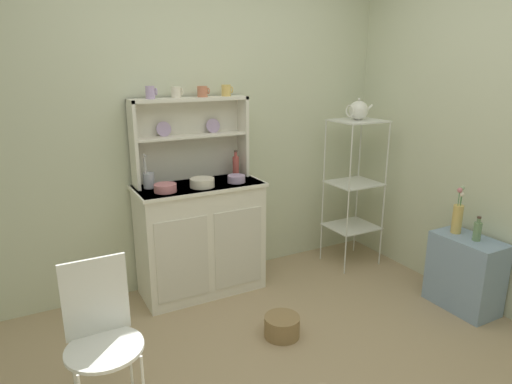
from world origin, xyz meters
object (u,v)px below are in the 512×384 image
(cup_lilac_0, at_px, (150,92))
(utensil_jar, at_px, (149,180))
(jam_bottle, at_px, (236,166))
(floor_basket, at_px, (282,326))
(bakers_rack, at_px, (354,177))
(wire_chair, at_px, (101,330))
(flower_vase, at_px, (458,216))
(hutch_shelf_unit, at_px, (189,132))
(oil_bottle, at_px, (477,231))
(hutch_cabinet, at_px, (201,237))
(porcelain_teapot, at_px, (358,110))
(bowl_mixing_large, at_px, (165,188))
(side_shelf_blue, at_px, (465,273))

(cup_lilac_0, bearing_deg, utensil_jar, -145.92)
(jam_bottle, bearing_deg, floor_basket, -97.53)
(bakers_rack, bearing_deg, wire_chair, -158.26)
(cup_lilac_0, height_order, flower_vase, cup_lilac_0)
(hutch_shelf_unit, distance_m, utensil_jar, 0.47)
(bakers_rack, height_order, flower_vase, bakers_rack)
(jam_bottle, bearing_deg, cup_lilac_0, 176.74)
(utensil_jar, relative_size, oil_bottle, 1.42)
(wire_chair, height_order, jam_bottle, jam_bottle)
(bakers_rack, height_order, floor_basket, bakers_rack)
(bakers_rack, xyz_separation_m, oil_bottle, (0.21, -1.05, -0.18))
(hutch_cabinet, relative_size, oil_bottle, 5.41)
(oil_bottle, bearing_deg, hutch_cabinet, 142.94)
(oil_bottle, bearing_deg, wire_chair, 176.65)
(utensil_jar, bearing_deg, hutch_shelf_unit, 13.49)
(hutch_cabinet, bearing_deg, cup_lilac_0, 156.69)
(porcelain_teapot, bearing_deg, hutch_shelf_unit, 167.56)
(floor_basket, xyz_separation_m, jam_bottle, (0.12, 0.92, 0.88))
(hutch_shelf_unit, bearing_deg, oil_bottle, -40.61)
(wire_chair, bearing_deg, jam_bottle, 22.83)
(bowl_mixing_large, bearing_deg, flower_vase, -27.18)
(side_shelf_blue, distance_m, jam_bottle, 1.87)
(porcelain_teapot, distance_m, flower_vase, 1.14)
(side_shelf_blue, xyz_separation_m, porcelain_teapot, (-0.21, 1.01, 1.08))
(floor_basket, distance_m, jam_bottle, 1.28)
(porcelain_teapot, bearing_deg, oil_bottle, -78.51)
(cup_lilac_0, distance_m, utensil_jar, 0.61)
(side_shelf_blue, distance_m, oil_bottle, 0.35)
(hutch_cabinet, height_order, floor_basket, hutch_cabinet)
(porcelain_teapot, bearing_deg, utensil_jar, 172.78)
(utensil_jar, bearing_deg, porcelain_teapot, -7.22)
(jam_bottle, distance_m, porcelain_teapot, 1.12)
(jam_bottle, height_order, flower_vase, jam_bottle)
(utensil_jar, bearing_deg, oil_bottle, -33.38)
(oil_bottle, bearing_deg, flower_vase, 90.07)
(wire_chair, xyz_separation_m, flower_vase, (2.49, 0.02, 0.15))
(bowl_mixing_large, relative_size, jam_bottle, 0.75)
(wire_chair, relative_size, floor_basket, 3.64)
(bakers_rack, bearing_deg, jam_bottle, 167.50)
(cup_lilac_0, relative_size, jam_bottle, 0.42)
(cup_lilac_0, relative_size, oil_bottle, 0.50)
(hutch_cabinet, relative_size, floor_basket, 4.06)
(bakers_rack, xyz_separation_m, porcelain_teapot, (-0.00, 0.00, 0.57))
(wire_chair, relative_size, oil_bottle, 4.85)
(hutch_cabinet, xyz_separation_m, flower_vase, (1.58, -1.03, 0.23))
(cup_lilac_0, bearing_deg, side_shelf_blue, -34.22)
(side_shelf_blue, bearing_deg, floor_basket, 167.12)
(bakers_rack, distance_m, oil_bottle, 1.09)
(hutch_cabinet, height_order, bakers_rack, bakers_rack)
(hutch_shelf_unit, distance_m, side_shelf_blue, 2.26)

